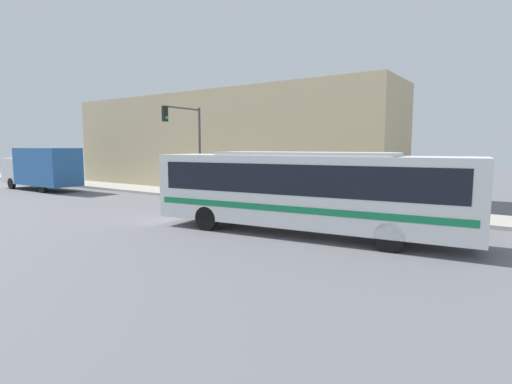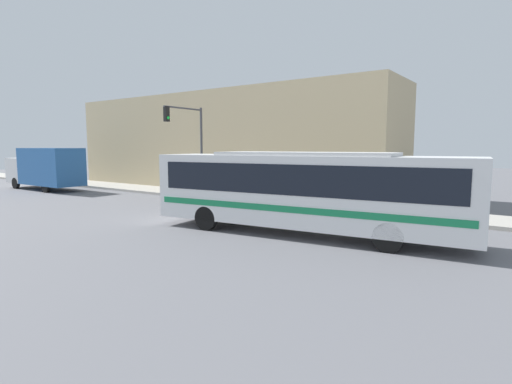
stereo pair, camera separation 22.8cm
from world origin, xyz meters
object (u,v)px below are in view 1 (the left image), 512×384
fire_hydrant (314,199)px  parking_meter (260,188)px  pedestrian_near_corner (191,180)px  delivery_truck (42,168)px  city_bus (305,187)px  traffic_light_pole (188,136)px

fire_hydrant → parking_meter: (0.00, 3.54, 0.43)m
fire_hydrant → pedestrian_near_corner: size_ratio=0.44×
fire_hydrant → pedestrian_near_corner: 10.34m
delivery_truck → fire_hydrant: 22.47m
delivery_truck → parking_meter: 18.95m
city_bus → parking_meter: size_ratio=10.72×
fire_hydrant → parking_meter: 3.57m
city_bus → parking_meter: (5.91, 6.09, -0.89)m
delivery_truck → traffic_light_pole: size_ratio=1.42×
fire_hydrant → traffic_light_pole: 9.27m
city_bus → traffic_light_pole: 12.33m
parking_meter → pedestrian_near_corner: 6.81m
city_bus → pedestrian_near_corner: 14.63m
city_bus → pedestrian_near_corner: city_bus is taller
parking_meter → pedestrian_near_corner: size_ratio=0.69×
pedestrian_near_corner → parking_meter: bearing=-99.4°
city_bus → delivery_truck: delivery_truck is taller
parking_meter → pedestrian_near_corner: bearing=80.6°
parking_meter → traffic_light_pole: bearing=100.4°
fire_hydrant → pedestrian_near_corner: bearing=83.8°
fire_hydrant → pedestrian_near_corner: pedestrian_near_corner is taller
traffic_light_pole → delivery_truck: bearing=100.1°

